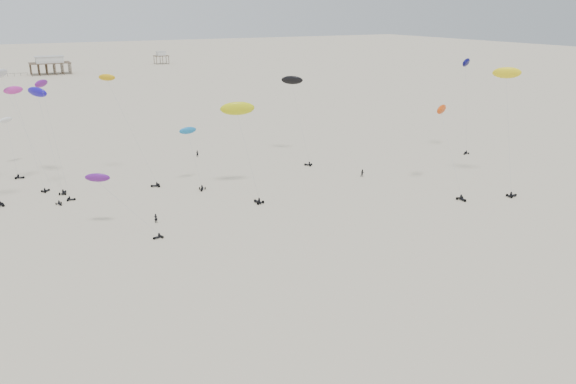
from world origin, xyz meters
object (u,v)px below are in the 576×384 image
pavilion_main (50,66)px  spectator_0 (156,223)px  rig_0 (447,134)px  pavilion_small (161,58)px

pavilion_main → spectator_0: bearing=-91.9°
rig_0 → spectator_0: bearing=-4.1°
pavilion_small → rig_0: 286.29m
pavilion_main → spectator_0: 247.80m
pavilion_small → rig_0: bearing=-94.2°
pavilion_small → rig_0: (-20.83, -285.42, 7.70)m
pavilion_main → pavilion_small: bearing=23.2°
pavilion_small → spectator_0: pavilion_small is taller
pavilion_small → pavilion_main: bearing=-156.8°
pavilion_main → spectator_0: (-8.05, -247.64, -4.22)m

